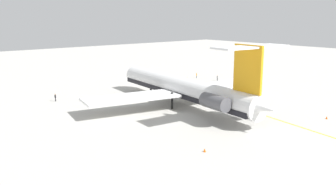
{
  "coord_description": "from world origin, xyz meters",
  "views": [
    {
      "loc": [
        -51.36,
        57.15,
        18.84
      ],
      "look_at": [
        4.29,
        10.9,
        3.33
      ],
      "focal_mm": 38.31,
      "sensor_mm": 36.0,
      "label": 1
    }
  ],
  "objects_px": {
    "main_jetliner": "(186,89)",
    "ground_crew_near_nose": "(217,77)",
    "ground_crew_near_tail": "(197,75)",
    "safety_cone_tail": "(187,78)",
    "safety_cone_wingtip": "(327,118)",
    "safety_cone_nose": "(205,150)",
    "ground_crew_portside": "(55,97)"
  },
  "relations": [
    {
      "from": "ground_crew_portside",
      "to": "safety_cone_nose",
      "type": "relative_size",
      "value": 3.13
    },
    {
      "from": "ground_crew_near_tail",
      "to": "safety_cone_wingtip",
      "type": "distance_m",
      "value": 49.65
    },
    {
      "from": "ground_crew_near_tail",
      "to": "ground_crew_near_nose",
      "type": "bearing_deg",
      "value": 161.87
    },
    {
      "from": "ground_crew_near_tail",
      "to": "safety_cone_tail",
      "type": "bearing_deg",
      "value": 45.84
    },
    {
      "from": "ground_crew_near_nose",
      "to": "ground_crew_near_tail",
      "type": "xyz_separation_m",
      "value": [
        7.35,
        1.4,
        -0.02
      ]
    },
    {
      "from": "ground_crew_portside",
      "to": "safety_cone_tail",
      "type": "xyz_separation_m",
      "value": [
        2.89,
        -42.82,
        -0.81
      ]
    },
    {
      "from": "ground_crew_near_nose",
      "to": "ground_crew_near_tail",
      "type": "height_order",
      "value": "ground_crew_near_nose"
    },
    {
      "from": "safety_cone_tail",
      "to": "ground_crew_near_tail",
      "type": "bearing_deg",
      "value": -105.22
    },
    {
      "from": "main_jetliner",
      "to": "safety_cone_tail",
      "type": "xyz_separation_m",
      "value": [
        25.06,
        -23.33,
        -3.6
      ]
    },
    {
      "from": "ground_crew_near_nose",
      "to": "ground_crew_portside",
      "type": "distance_m",
      "value": 47.8
    },
    {
      "from": "main_jetliner",
      "to": "safety_cone_wingtip",
      "type": "height_order",
      "value": "main_jetliner"
    },
    {
      "from": "ground_crew_portside",
      "to": "safety_cone_nose",
      "type": "distance_m",
      "value": 43.23
    },
    {
      "from": "ground_crew_portside",
      "to": "safety_cone_wingtip",
      "type": "relative_size",
      "value": 3.13
    },
    {
      "from": "safety_cone_nose",
      "to": "safety_cone_wingtip",
      "type": "bearing_deg",
      "value": -95.67
    },
    {
      "from": "safety_cone_nose",
      "to": "safety_cone_wingtip",
      "type": "relative_size",
      "value": 1.0
    },
    {
      "from": "ground_crew_near_nose",
      "to": "safety_cone_nose",
      "type": "relative_size",
      "value": 3.06
    },
    {
      "from": "safety_cone_tail",
      "to": "main_jetliner",
      "type": "bearing_deg",
      "value": 137.06
    },
    {
      "from": "ground_crew_near_tail",
      "to": "safety_cone_wingtip",
      "type": "bearing_deg",
      "value": 136.07
    },
    {
      "from": "main_jetliner",
      "to": "ground_crew_near_tail",
      "type": "bearing_deg",
      "value": -41.66
    },
    {
      "from": "safety_cone_wingtip",
      "to": "safety_cone_tail",
      "type": "height_order",
      "value": "same"
    },
    {
      "from": "safety_cone_nose",
      "to": "main_jetliner",
      "type": "bearing_deg",
      "value": -36.76
    },
    {
      "from": "ground_crew_near_tail",
      "to": "safety_cone_nose",
      "type": "relative_size",
      "value": 2.99
    },
    {
      "from": "ground_crew_portside",
      "to": "safety_cone_tail",
      "type": "distance_m",
      "value": 42.92
    },
    {
      "from": "ground_crew_near_tail",
      "to": "safety_cone_nose",
      "type": "distance_m",
      "value": 61.72
    },
    {
      "from": "safety_cone_wingtip",
      "to": "safety_cone_nose",
      "type": "bearing_deg",
      "value": 84.33
    },
    {
      "from": "safety_cone_tail",
      "to": "ground_crew_portside",
      "type": "bearing_deg",
      "value": 93.86
    },
    {
      "from": "ground_crew_near_nose",
      "to": "safety_cone_nose",
      "type": "distance_m",
      "value": 57.63
    },
    {
      "from": "safety_cone_wingtip",
      "to": "ground_crew_near_nose",
      "type": "bearing_deg",
      "value": -19.32
    },
    {
      "from": "ground_crew_near_nose",
      "to": "safety_cone_nose",
      "type": "bearing_deg",
      "value": -139.39
    },
    {
      "from": "main_jetliner",
      "to": "ground_crew_near_nose",
      "type": "xyz_separation_m",
      "value": [
        16.82,
        -28.01,
        -2.8
      ]
    },
    {
      "from": "main_jetliner",
      "to": "ground_crew_portside",
      "type": "relative_size",
      "value": 28.35
    },
    {
      "from": "ground_crew_near_tail",
      "to": "safety_cone_nose",
      "type": "xyz_separation_m",
      "value": [
        -45.04,
        42.19,
        -0.77
      ]
    }
  ]
}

